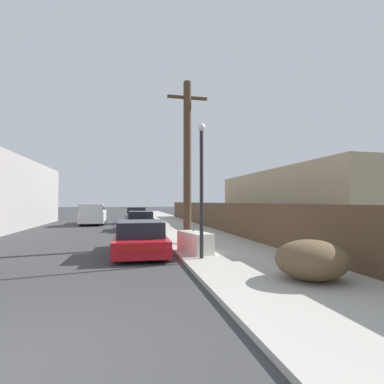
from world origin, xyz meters
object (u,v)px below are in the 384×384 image
Objects in this scene: street_lamp at (201,179)px; parked_sports_car_red at (141,239)px; car_parked_mid at (141,221)px; brush_pile at (311,260)px; pickup_truck at (93,214)px; car_parked_far at (136,216)px; utility_pole at (187,160)px; discarded_fridge at (195,242)px.

parked_sports_car_red is at bearing 134.05° from street_lamp.
car_parked_mid reaches higher than brush_pile.
pickup_truck is at bearing 125.85° from car_parked_mid.
utility_pole is at bearing -81.04° from car_parked_far.
brush_pile is (3.72, -5.04, 0.02)m from parked_sports_car_red.
discarded_fridge is at bearing 88.36° from street_lamp.
car_parked_far is at bearing 94.95° from street_lamp.
street_lamp is (1.55, -17.84, 2.01)m from car_parked_far.
car_parked_far is (-0.10, 6.11, 0.07)m from car_parked_mid.
discarded_fridge is 4.60m from brush_pile.
street_lamp is 4.19m from brush_pile.
car_parked_far is at bearing 92.63° from car_parked_mid.
car_parked_mid is 2.78× the size of brush_pile.
car_parked_far is 2.71× the size of brush_pile.
utility_pole is 1.64× the size of street_lamp.
brush_pile reaches higher than discarded_fridge.
street_lamp is at bearing -93.96° from utility_pole.
parked_sports_car_red is at bearing -89.35° from car_parked_far.
pickup_truck is at bearing 103.73° from parked_sports_car_red.
street_lamp is at bearing -105.45° from discarded_fridge.
utility_pole is at bearing 103.56° from brush_pile.
car_parked_mid is 6.68m from pickup_truck.
utility_pole is at bearing 71.20° from discarded_fridge.
car_parked_mid is at bearing 89.02° from parked_sports_car_red.
utility_pole is 7.61m from brush_pile.
car_parked_mid is at bearing 102.54° from brush_pile.
brush_pile is (7.06, -20.37, -0.31)m from pickup_truck.
pickup_truck reaches higher than parked_sports_car_red.
discarded_fridge is 1.07× the size of brush_pile.
discarded_fridge is 0.40× the size of parked_sports_car_red.
car_parked_mid is at bearing -87.23° from car_parked_far.
parked_sports_car_red is (-1.89, 0.82, 0.07)m from discarded_fridge.
car_parked_far is at bearing 97.17° from utility_pole.
brush_pile is at bearing -75.81° from car_parked_mid.
parked_sports_car_red is 0.77× the size of pickup_truck.
discarded_fridge is 0.38× the size of car_parked_mid.
utility_pole is (0.22, 2.48, 3.32)m from discarded_fridge.
car_parked_mid is 8.92m from utility_pole.
discarded_fridge is at bearing -94.99° from utility_pole.
car_parked_far is at bearing -172.60° from pickup_truck.
parked_sports_car_red is 1.00× the size of street_lamp.
discarded_fridge is 0.25× the size of utility_pole.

